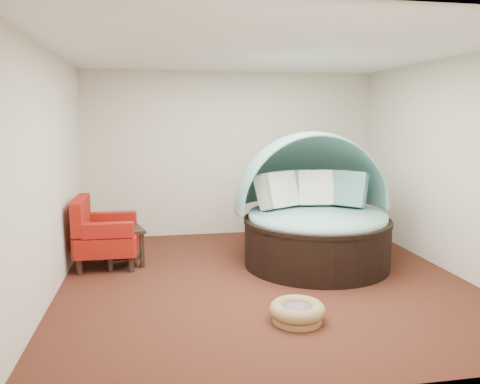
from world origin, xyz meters
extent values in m
plane|color=#491F14|center=(0.00, 0.00, 0.00)|extent=(5.00, 5.00, 0.00)
plane|color=beige|center=(0.00, 2.50, 1.40)|extent=(5.00, 0.00, 5.00)
plane|color=beige|center=(0.00, -2.50, 1.40)|extent=(5.00, 0.00, 5.00)
plane|color=beige|center=(-2.50, 0.00, 1.40)|extent=(0.00, 5.00, 5.00)
plane|color=beige|center=(2.50, 0.00, 1.40)|extent=(0.00, 5.00, 5.00)
plane|color=white|center=(0.00, 0.00, 2.80)|extent=(5.00, 5.00, 0.00)
cylinder|color=black|center=(0.85, 0.48, 0.30)|extent=(2.03, 2.03, 0.61)
cylinder|color=black|center=(0.85, 0.48, 0.63)|extent=(2.05, 2.05, 0.06)
cylinder|color=#96D8D0|center=(0.85, 0.48, 0.68)|extent=(1.92, 1.92, 0.13)
cube|color=#3A6850|center=(0.27, 0.82, 1.01)|extent=(0.56, 0.57, 0.53)
cube|color=white|center=(0.45, 0.87, 1.01)|extent=(0.59, 0.50, 0.53)
cube|color=#5A9D99|center=(0.70, 1.02, 1.01)|extent=(0.55, 0.37, 0.53)
cube|color=white|center=(0.99, 0.95, 1.01)|extent=(0.54, 0.36, 0.53)
cube|color=#3A6850|center=(1.24, 0.97, 1.01)|extent=(0.58, 0.48, 0.53)
cube|color=#5A9D99|center=(1.42, 0.77, 1.01)|extent=(0.57, 0.56, 0.53)
cylinder|color=olive|center=(0.05, -1.25, 0.03)|extent=(0.59, 0.59, 0.06)
torus|color=olive|center=(0.05, -1.25, 0.12)|extent=(0.67, 0.67, 0.14)
cylinder|color=slate|center=(0.05, -1.25, 0.10)|extent=(0.40, 0.40, 0.09)
cylinder|color=black|center=(-2.33, 0.62, 0.10)|extent=(0.08, 0.08, 0.20)
cylinder|color=black|center=(-2.33, 1.28, 0.10)|extent=(0.08, 0.08, 0.20)
cylinder|color=black|center=(-1.67, 0.61, 0.10)|extent=(0.08, 0.08, 0.20)
cylinder|color=black|center=(-1.67, 1.27, 0.10)|extent=(0.08, 0.08, 0.20)
cube|color=maroon|center=(-2.00, 0.94, 0.34)|extent=(0.83, 0.83, 0.29)
cube|color=maroon|center=(-2.33, 0.95, 0.73)|extent=(0.16, 0.83, 0.48)
cube|color=maroon|center=(-1.95, 0.59, 0.58)|extent=(0.66, 0.14, 0.20)
cube|color=maroon|center=(-1.94, 1.30, 0.58)|extent=(0.66, 0.14, 0.20)
cube|color=black|center=(-1.79, 0.93, 0.50)|extent=(0.66, 0.66, 0.04)
cube|color=black|center=(-1.79, 0.93, 0.13)|extent=(0.58, 0.58, 0.03)
cube|color=black|center=(-1.95, 0.67, 0.24)|extent=(0.07, 0.07, 0.47)
cube|color=black|center=(-2.06, 1.08, 0.24)|extent=(0.07, 0.07, 0.47)
cube|color=black|center=(-1.53, 0.78, 0.24)|extent=(0.07, 0.07, 0.47)
cube|color=black|center=(-1.64, 1.20, 0.24)|extent=(0.07, 0.07, 0.47)
camera|label=1|loc=(-1.30, -5.53, 2.03)|focal=35.00mm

